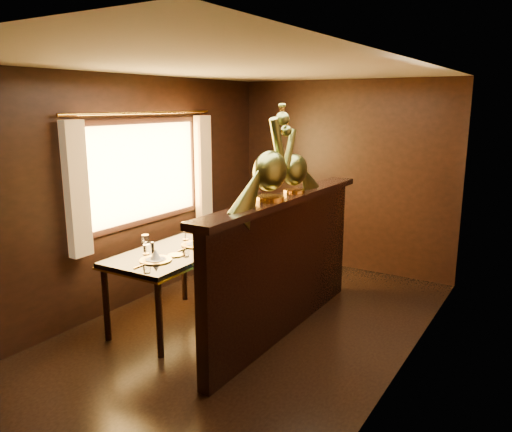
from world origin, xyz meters
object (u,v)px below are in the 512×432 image
object	(u,v)px
chair_left	(257,264)
peacock_right	(295,156)
chair_right	(244,249)
peacock_left	(270,153)
dining_table	(172,259)

from	to	relation	value
chair_left	peacock_right	size ratio (longest dim) A/B	1.80
chair_left	chair_right	bearing A→B (deg)	137.93
chair_left	peacock_left	xyz separation A→B (m)	(0.29, -0.25, 1.12)
dining_table	chair_right	distance (m)	0.80
dining_table	peacock_left	distance (m)	1.50
peacock_right	dining_table	bearing A→B (deg)	-149.41
dining_table	chair_left	size ratio (longest dim) A/B	1.04
dining_table	peacock_left	bearing A→B (deg)	6.81
dining_table	peacock_right	bearing A→B (deg)	29.00
dining_table	peacock_right	size ratio (longest dim) A/B	1.87
peacock_left	peacock_right	bearing A→B (deg)	90.00
chair_right	dining_table	bearing A→B (deg)	-136.05
chair_left	dining_table	bearing A→B (deg)	-153.02
chair_left	peacock_right	bearing A→B (deg)	34.34
dining_table	peacock_left	world-z (taller)	peacock_left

